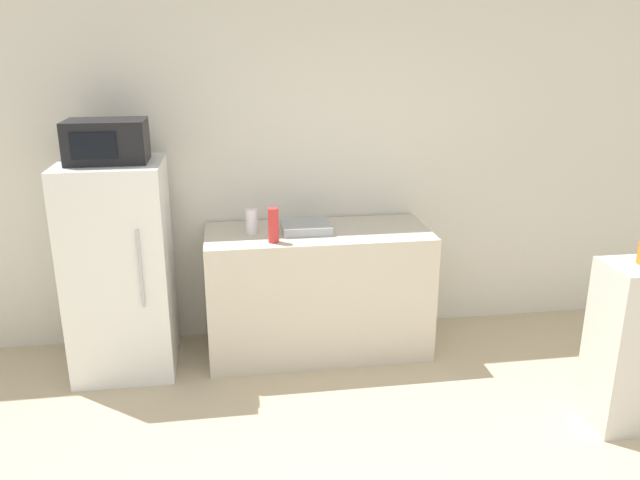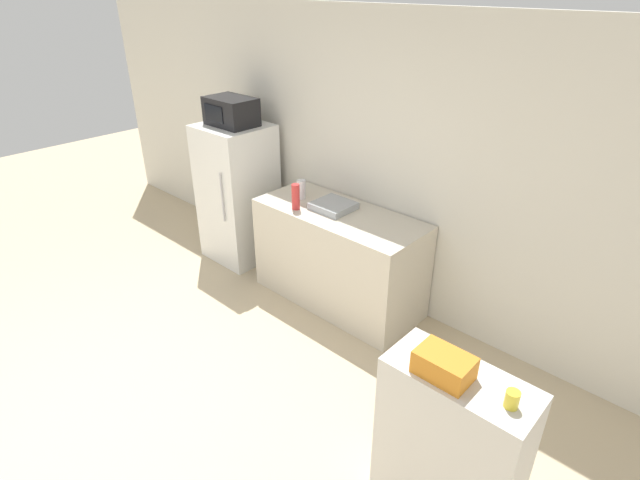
{
  "view_description": "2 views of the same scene",
  "coord_description": "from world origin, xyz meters",
  "px_view_note": "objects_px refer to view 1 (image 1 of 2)",
  "views": [
    {
      "loc": [
        -0.49,
        -1.84,
        2.23
      ],
      "look_at": [
        0.06,
        1.78,
        1.04
      ],
      "focal_mm": 35.0,
      "sensor_mm": 36.0,
      "label": 1
    },
    {
      "loc": [
        2.75,
        -0.72,
        2.77
      ],
      "look_at": [
        0.6,
        1.6,
        1.11
      ],
      "focal_mm": 28.0,
      "sensor_mm": 36.0,
      "label": 2
    }
  ],
  "objects_px": {
    "refrigerator": "(120,269)",
    "bottle_tall": "(273,225)",
    "microwave": "(107,141)",
    "bottle_short": "(251,221)"
  },
  "relations": [
    {
      "from": "refrigerator",
      "to": "bottle_tall",
      "type": "height_order",
      "value": "refrigerator"
    },
    {
      "from": "microwave",
      "to": "bottle_tall",
      "type": "height_order",
      "value": "microwave"
    },
    {
      "from": "bottle_short",
      "to": "bottle_tall",
      "type": "bearing_deg",
      "value": -56.92
    },
    {
      "from": "refrigerator",
      "to": "bottle_short",
      "type": "relative_size",
      "value": 8.16
    },
    {
      "from": "refrigerator",
      "to": "bottle_short",
      "type": "xyz_separation_m",
      "value": [
        0.91,
        0.05,
        0.28
      ]
    },
    {
      "from": "bottle_tall",
      "to": "bottle_short",
      "type": "bearing_deg",
      "value": 123.08
    },
    {
      "from": "microwave",
      "to": "bottle_short",
      "type": "bearing_deg",
      "value": 3.38
    },
    {
      "from": "refrigerator",
      "to": "bottle_tall",
      "type": "xyz_separation_m",
      "value": [
        1.04,
        -0.16,
        0.31
      ]
    },
    {
      "from": "bottle_tall",
      "to": "bottle_short",
      "type": "xyz_separation_m",
      "value": [
        -0.14,
        0.21,
        -0.03
      ]
    },
    {
      "from": "refrigerator",
      "to": "bottle_short",
      "type": "bearing_deg",
      "value": 3.3
    }
  ]
}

